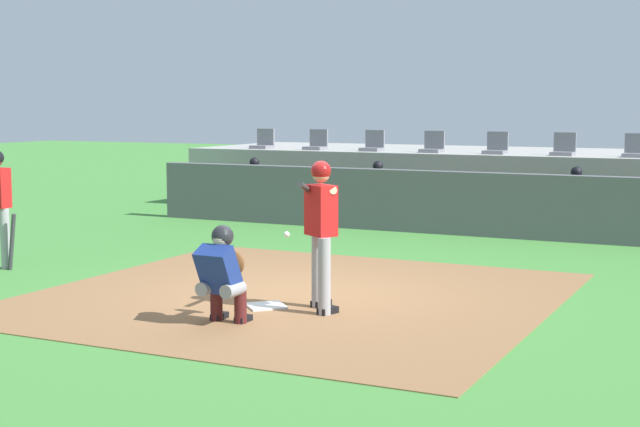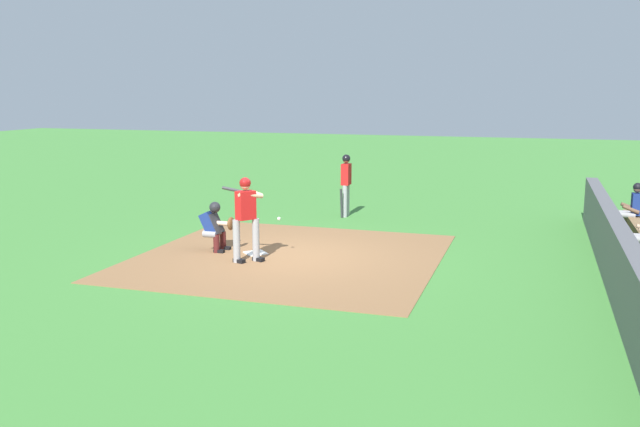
% 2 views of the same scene
% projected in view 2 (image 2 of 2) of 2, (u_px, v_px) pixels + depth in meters
% --- Properties ---
extents(ground_plane, '(80.00, 80.00, 0.00)m').
position_uv_depth(ground_plane, '(289.00, 257.00, 14.76)').
color(ground_plane, '#428438').
extents(dirt_infield, '(6.40, 6.40, 0.01)m').
position_uv_depth(dirt_infield, '(289.00, 256.00, 14.76)').
color(dirt_infield, olive).
rests_on(dirt_infield, ground).
extents(home_plate, '(0.62, 0.62, 0.02)m').
position_uv_depth(home_plate, '(256.00, 253.00, 15.00)').
color(home_plate, white).
rests_on(home_plate, dirt_infield).
extents(batter_at_plate, '(0.54, 0.91, 1.80)m').
position_uv_depth(batter_at_plate, '(246.00, 214.00, 14.14)').
color(batter_at_plate, '#99999E').
rests_on(batter_at_plate, ground).
extents(catcher_crouched, '(0.48, 1.89, 1.13)m').
position_uv_depth(catcher_crouched, '(216.00, 225.00, 15.19)').
color(catcher_crouched, gray).
rests_on(catcher_crouched, ground).
extents(on_deck_batter, '(0.58, 0.23, 1.79)m').
position_uv_depth(on_deck_batter, '(346.00, 181.00, 19.27)').
color(on_deck_batter, '#99999E').
rests_on(on_deck_batter, ground).
extents(dugout_wall, '(13.00, 0.30, 1.20)m').
position_uv_depth(dugout_wall, '(614.00, 251.00, 12.70)').
color(dugout_wall, '#59595E').
rests_on(dugout_wall, ground).
extents(dugout_player_0, '(0.49, 0.70, 1.30)m').
position_uv_depth(dugout_player_0, '(631.00, 207.00, 17.05)').
color(dugout_player_0, '#939399').
rests_on(dugout_player_0, ground).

